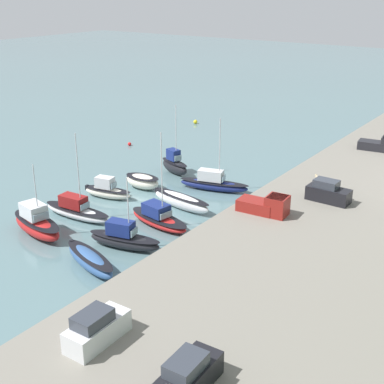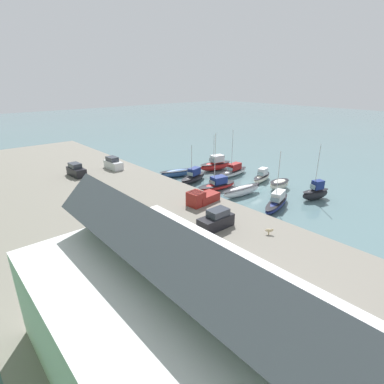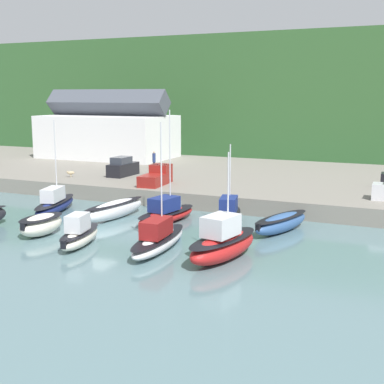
{
  "view_description": "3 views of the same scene",
  "coord_description": "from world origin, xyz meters",
  "px_view_note": "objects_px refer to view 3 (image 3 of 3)",
  "views": [
    {
      "loc": [
        39.27,
        34.88,
        21.57
      ],
      "look_at": [
        -2.96,
        5.0,
        1.34
      ],
      "focal_mm": 50.0,
      "sensor_mm": 36.0,
      "label": 1
    },
    {
      "loc": [
        -28.89,
        39.26,
        16.97
      ],
      "look_at": [
        2.2,
        11.92,
        1.39
      ],
      "focal_mm": 28.0,
      "sensor_mm": 36.0,
      "label": 2
    },
    {
      "loc": [
        22.95,
        -33.46,
        10.54
      ],
      "look_at": [
        2.86,
        11.66,
        1.48
      ],
      "focal_mm": 50.0,
      "sensor_mm": 36.0,
      "label": 3
    }
  ],
  "objects_px": {
    "moored_boat_4": "(281,223)",
    "moored_boat_9": "(223,243)",
    "moored_boat_2": "(166,213)",
    "moored_boat_6": "(41,224)",
    "pickup_truck_0": "(157,176)",
    "person_on_quay": "(154,160)",
    "dog_on_quay": "(71,173)",
    "parked_car_0": "(123,168)",
    "moored_boat_3": "(229,216)",
    "moored_boat_8": "(158,239)",
    "moored_boat_7": "(79,234)",
    "moored_boat_0": "(55,203)",
    "moored_boat_1": "(115,209)"
  },
  "relations": [
    {
      "from": "parked_car_0",
      "to": "person_on_quay",
      "type": "distance_m",
      "value": 6.49
    },
    {
      "from": "moored_boat_2",
      "to": "moored_boat_9",
      "type": "xyz_separation_m",
      "value": [
        8.02,
        -7.83,
        0.34
      ]
    },
    {
      "from": "moored_boat_2",
      "to": "moored_boat_7",
      "type": "bearing_deg",
      "value": -95.61
    },
    {
      "from": "moored_boat_3",
      "to": "parked_car_0",
      "type": "xyz_separation_m",
      "value": [
        -16.93,
        11.65,
        1.52
      ]
    },
    {
      "from": "moored_boat_1",
      "to": "moored_boat_2",
      "type": "relative_size",
      "value": 0.82
    },
    {
      "from": "pickup_truck_0",
      "to": "person_on_quay",
      "type": "height_order",
      "value": "person_on_quay"
    },
    {
      "from": "moored_boat_6",
      "to": "pickup_truck_0",
      "type": "relative_size",
      "value": 0.89
    },
    {
      "from": "dog_on_quay",
      "to": "pickup_truck_0",
      "type": "bearing_deg",
      "value": -133.5
    },
    {
      "from": "moored_boat_1",
      "to": "moored_boat_2",
      "type": "bearing_deg",
      "value": 15.61
    },
    {
      "from": "moored_boat_1",
      "to": "dog_on_quay",
      "type": "height_order",
      "value": "dog_on_quay"
    },
    {
      "from": "moored_boat_8",
      "to": "person_on_quay",
      "type": "height_order",
      "value": "moored_boat_8"
    },
    {
      "from": "moored_boat_3",
      "to": "moored_boat_8",
      "type": "height_order",
      "value": "moored_boat_8"
    },
    {
      "from": "moored_boat_6",
      "to": "person_on_quay",
      "type": "xyz_separation_m",
      "value": [
        -4.28,
        26.26,
        1.78
      ]
    },
    {
      "from": "moored_boat_2",
      "to": "moored_boat_6",
      "type": "height_order",
      "value": "moored_boat_2"
    },
    {
      "from": "moored_boat_2",
      "to": "person_on_quay",
      "type": "height_order",
      "value": "moored_boat_2"
    },
    {
      "from": "moored_boat_7",
      "to": "dog_on_quay",
      "type": "distance_m",
      "value": 22.75
    },
    {
      "from": "moored_boat_7",
      "to": "pickup_truck_0",
      "type": "xyz_separation_m",
      "value": [
        -3.04,
        17.61,
        1.5
      ]
    },
    {
      "from": "moored_boat_0",
      "to": "dog_on_quay",
      "type": "distance_m",
      "value": 11.29
    },
    {
      "from": "moored_boat_7",
      "to": "person_on_quay",
      "type": "distance_m",
      "value": 28.91
    },
    {
      "from": "pickup_truck_0",
      "to": "parked_car_0",
      "type": "bearing_deg",
      "value": 146.2
    },
    {
      "from": "moored_boat_2",
      "to": "dog_on_quay",
      "type": "distance_m",
      "value": 18.67
    },
    {
      "from": "moored_boat_2",
      "to": "moored_boat_6",
      "type": "xyz_separation_m",
      "value": [
        -6.73,
        -7.68,
        0.07
      ]
    },
    {
      "from": "moored_boat_8",
      "to": "moored_boat_4",
      "type": "bearing_deg",
      "value": 48.2
    },
    {
      "from": "pickup_truck_0",
      "to": "dog_on_quay",
      "type": "xyz_separation_m",
      "value": [
        -10.96,
        0.29,
        -0.36
      ]
    },
    {
      "from": "dog_on_quay",
      "to": "moored_boat_9",
      "type": "bearing_deg",
      "value": -166.57
    },
    {
      "from": "moored_boat_3",
      "to": "moored_boat_6",
      "type": "height_order",
      "value": "moored_boat_3"
    },
    {
      "from": "moored_boat_0",
      "to": "moored_boat_2",
      "type": "relative_size",
      "value": 0.89
    },
    {
      "from": "moored_boat_2",
      "to": "moored_boat_7",
      "type": "relative_size",
      "value": 1.61
    },
    {
      "from": "moored_boat_1",
      "to": "pickup_truck_0",
      "type": "height_order",
      "value": "pickup_truck_0"
    },
    {
      "from": "moored_boat_1",
      "to": "moored_boat_3",
      "type": "relative_size",
      "value": 1.09
    },
    {
      "from": "moored_boat_4",
      "to": "parked_car_0",
      "type": "xyz_separation_m",
      "value": [
        -21.2,
        11.47,
        1.7
      ]
    },
    {
      "from": "person_on_quay",
      "to": "dog_on_quay",
      "type": "distance_m",
      "value": 11.02
    },
    {
      "from": "moored_boat_3",
      "to": "parked_car_0",
      "type": "distance_m",
      "value": 20.61
    },
    {
      "from": "moored_boat_9",
      "to": "dog_on_quay",
      "type": "distance_m",
      "value": 29.6
    },
    {
      "from": "moored_boat_4",
      "to": "parked_car_0",
      "type": "height_order",
      "value": "parked_car_0"
    },
    {
      "from": "dog_on_quay",
      "to": "person_on_quay",
      "type": "bearing_deg",
      "value": -70.96
    },
    {
      "from": "moored_boat_0",
      "to": "parked_car_0",
      "type": "relative_size",
      "value": 1.96
    },
    {
      "from": "parked_car_0",
      "to": "moored_boat_0",
      "type": "bearing_deg",
      "value": -86.04
    },
    {
      "from": "moored_boat_3",
      "to": "pickup_truck_0",
      "type": "height_order",
      "value": "moored_boat_3"
    },
    {
      "from": "moored_boat_6",
      "to": "person_on_quay",
      "type": "bearing_deg",
      "value": 98.18
    },
    {
      "from": "moored_boat_4",
      "to": "moored_boat_9",
      "type": "xyz_separation_m",
      "value": [
        -1.63,
        -8.47,
        0.37
      ]
    },
    {
      "from": "parked_car_0",
      "to": "pickup_truck_0",
      "type": "height_order",
      "value": "parked_car_0"
    },
    {
      "from": "moored_boat_6",
      "to": "moored_boat_9",
      "type": "xyz_separation_m",
      "value": [
        14.76,
        -0.15,
        0.28
      ]
    },
    {
      "from": "moored_boat_0",
      "to": "moored_boat_7",
      "type": "bearing_deg",
      "value": -59.43
    },
    {
      "from": "dog_on_quay",
      "to": "moored_boat_0",
      "type": "bearing_deg",
      "value": 167.25
    },
    {
      "from": "moored_boat_4",
      "to": "moored_boat_8",
      "type": "relative_size",
      "value": 0.81
    },
    {
      "from": "moored_boat_0",
      "to": "moored_boat_7",
      "type": "height_order",
      "value": "moored_boat_0"
    },
    {
      "from": "moored_boat_8",
      "to": "parked_car_0",
      "type": "bearing_deg",
      "value": 122.42
    },
    {
      "from": "moored_boat_0",
      "to": "moored_boat_6",
      "type": "relative_size",
      "value": 1.92
    },
    {
      "from": "moored_boat_0",
      "to": "pickup_truck_0",
      "type": "xyz_separation_m",
      "value": [
        5.47,
        9.52,
        1.5
      ]
    }
  ]
}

